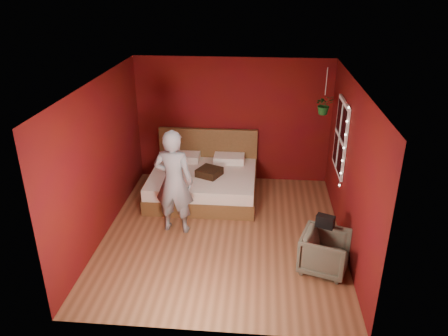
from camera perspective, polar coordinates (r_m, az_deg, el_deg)
floor at (r=7.58m, az=-0.16°, el=-8.53°), size 4.50×4.50×0.00m
room_walls at (r=6.82m, az=-0.17°, el=3.43°), size 4.04×4.54×2.62m
window at (r=7.83m, az=14.97°, el=3.95°), size 0.05×0.97×1.27m
fairy_lights at (r=7.34m, az=15.39°, el=2.55°), size 0.04×0.04×1.45m
bed at (r=8.72m, az=-2.65°, el=-1.69°), size 2.07×1.76×1.14m
person at (r=7.30m, az=-6.57°, el=-1.83°), size 0.71×0.51×1.83m
armchair at (r=6.75m, az=13.04°, el=-10.62°), size 0.86×0.85×0.63m
handbag at (r=6.69m, az=13.09°, el=-6.81°), size 0.30×0.23×0.19m
throw_pillow at (r=8.39m, az=-1.93°, el=-0.54°), size 0.54×0.54×0.14m
hanging_plant at (r=8.09m, az=12.95°, el=8.07°), size 0.38×0.35×0.84m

